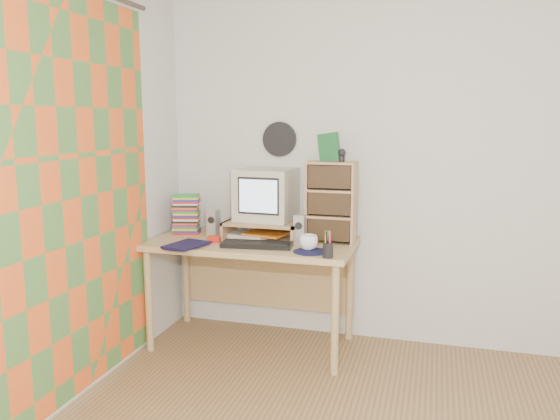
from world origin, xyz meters
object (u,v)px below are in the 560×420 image
Objects in this scene: keyboard at (257,245)px; cd_rack at (331,202)px; diary at (174,242)px; dvd_stack at (186,216)px; crt_monitor at (265,195)px; mug at (308,242)px; desk at (254,258)px.

cd_rack reaches higher than keyboard.
keyboard is 1.83× the size of diary.
cd_rack reaches higher than dvd_stack.
crt_monitor is 3.14× the size of mug.
keyboard is 1.80× the size of dvd_stack.
keyboard reaches higher than desk.
mug is at bearing -3.48° from keyboard.
mug is at bearing -107.94° from cd_rack.
cd_rack is at bearing -13.81° from dvd_stack.
desk is 0.28m from keyboard.
dvd_stack is 1.01m from mug.
cd_rack is (0.48, -0.02, -0.03)m from crt_monitor.
desk is at bearing 106.53° from keyboard.
mug is 0.89m from diary.
mug reaches higher than desk.
diary is at bearing -157.30° from cd_rack.
cd_rack is at bearing 7.10° from desk.
diary is at bearing -143.61° from desk.
desk is 5.47× the size of dvd_stack.
cd_rack reaches higher than crt_monitor.
crt_monitor is 1.48× the size of dvd_stack.
mug is 0.48× the size of diary.
diary is (0.09, -0.38, -0.10)m from dvd_stack.
keyboard is 0.58m from cd_rack.
keyboard is 3.81× the size of mug.
mug is (0.43, -0.21, 0.18)m from desk.
desk is at bearing -116.33° from crt_monitor.
dvd_stack is at bearing -178.45° from cd_rack.
crt_monitor is 0.61m from dvd_stack.
cd_rack is at bearing 71.42° from mug.
mug is at bearing -25.51° from desk.
dvd_stack is 1.07m from cd_rack.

